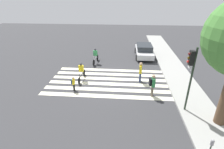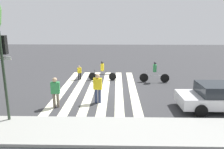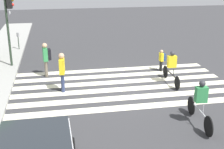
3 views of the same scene
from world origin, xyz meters
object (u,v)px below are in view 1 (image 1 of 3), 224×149
pedestrian_child_with_backpack (73,83)px  cyclist_near_curb (81,71)px  pedestrian_adult_blue_shirt (152,84)px  pedestrian_adult_yellow_jacket (141,71)px  traffic_light (191,69)px  car_parked_far_curb (144,50)px  cyclist_mid_street (95,55)px  parking_meter (211,145)px

pedestrian_child_with_backpack → cyclist_near_curb: size_ratio=0.51×
pedestrian_child_with_backpack → pedestrian_adult_blue_shirt: (0.30, 5.96, 0.32)m
pedestrian_adult_yellow_jacket → pedestrian_child_with_backpack: pedestrian_adult_yellow_jacket is taller
cyclist_near_curb → pedestrian_child_with_backpack: bearing=-4.3°
traffic_light → pedestrian_child_with_backpack: size_ratio=3.68×
pedestrian_adult_yellow_jacket → traffic_light: bearing=37.9°
pedestrian_adult_yellow_jacket → car_parked_far_curb: 6.78m
pedestrian_adult_blue_shirt → cyclist_near_curb: pedestrian_adult_blue_shirt is taller
traffic_light → car_parked_far_curb: bearing=-171.4°
pedestrian_adult_blue_shirt → cyclist_near_curb: bearing=-117.3°
traffic_light → car_parked_far_curb: 11.05m
pedestrian_child_with_backpack → cyclist_mid_street: (-5.98, 0.73, 0.19)m
pedestrian_adult_yellow_jacket → car_parked_far_curb: pedestrian_adult_yellow_jacket is taller
traffic_light → parking_meter: size_ratio=3.34×
traffic_light → cyclist_near_curb: traffic_light is taller
parking_meter → car_parked_far_curb: (-14.42, -1.68, -0.21)m
pedestrian_adult_yellow_jacket → cyclist_near_curb: pedestrian_adult_yellow_jacket is taller
traffic_light → cyclist_mid_street: traffic_light is taller
cyclist_mid_street → cyclist_near_curb: 4.14m
cyclist_mid_street → traffic_light: bearing=45.9°
pedestrian_child_with_backpack → cyclist_near_curb: 1.90m
traffic_light → car_parked_far_curb: (-10.70, -1.61, -2.24)m
pedestrian_child_with_backpack → cyclist_near_curb: bearing=169.7°
pedestrian_adult_blue_shirt → cyclist_near_curb: size_ratio=0.76×
pedestrian_adult_yellow_jacket → pedestrian_adult_blue_shirt: size_ratio=1.03×
pedestrian_adult_blue_shirt → car_parked_far_curb: size_ratio=0.37×
parking_meter → cyclist_near_curb: cyclist_near_curb is taller
parking_meter → cyclist_mid_street: 13.71m
parking_meter → car_parked_far_curb: 14.52m
traffic_light → car_parked_far_curb: traffic_light is taller
car_parked_far_curb → parking_meter: bearing=6.2°
pedestrian_adult_blue_shirt → car_parked_far_curb: 8.97m
parking_meter → cyclist_near_curb: size_ratio=0.57×
pedestrian_adult_yellow_jacket → cyclist_near_curb: (0.07, -5.07, -0.13)m
cyclist_near_curb → parking_meter: bearing=46.4°
pedestrian_adult_yellow_jacket → cyclist_mid_street: bearing=-125.8°
pedestrian_child_with_backpack → car_parked_far_curb: bearing=140.0°
pedestrian_adult_yellow_jacket → cyclist_near_curb: bearing=-83.3°
traffic_light → cyclist_mid_street: (-8.02, -7.02, -2.11)m
pedestrian_adult_blue_shirt → car_parked_far_curb: pedestrian_adult_blue_shirt is taller
parking_meter → pedestrian_adult_yellow_jacket: pedestrian_adult_yellow_jacket is taller
pedestrian_adult_yellow_jacket → car_parked_far_curb: bearing=178.5°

